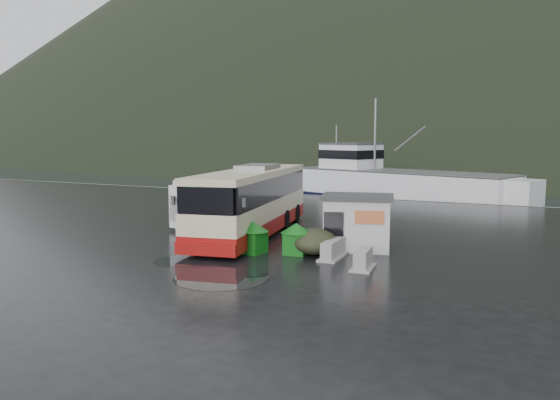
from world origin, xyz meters
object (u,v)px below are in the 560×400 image
at_px(dome_tent, 315,253).
at_px(ticket_kiosk, 357,249).
at_px(jersey_barrier_b, 342,252).
at_px(coach_bus, 252,234).
at_px(waste_bin_right, 296,254).
at_px(waste_bin_left, 253,253).
at_px(fishing_trawler, 399,190).
at_px(white_van, 225,225).
at_px(jersey_barrier_a, 331,259).
at_px(jersey_barrier_c, 363,269).

relative_size(dome_tent, ticket_kiosk, 0.88).
bearing_deg(jersey_barrier_b, dome_tent, -141.78).
height_order(coach_bus, dome_tent, coach_bus).
xyz_separation_m(dome_tent, ticket_kiosk, (1.34, 1.70, 0.00)).
bearing_deg(waste_bin_right, waste_bin_left, -161.16).
xyz_separation_m(dome_tent, fishing_trawler, (-3.50, 29.03, 0.00)).
bearing_deg(ticket_kiosk, waste_bin_left, -158.18).
distance_m(waste_bin_left, waste_bin_right, 1.88).
xyz_separation_m(coach_bus, white_van, (-2.79, 1.78, 0.00)).
distance_m(white_van, waste_bin_right, 8.54).
xyz_separation_m(waste_bin_left, waste_bin_right, (1.78, 0.61, 0.00)).
distance_m(jersey_barrier_a, jersey_barrier_c, 1.95).
distance_m(jersey_barrier_a, fishing_trawler, 30.13).
xyz_separation_m(waste_bin_left, fishing_trawler, (-1.08, 30.13, 0.00)).
bearing_deg(jersey_barrier_a, waste_bin_right, 171.06).
height_order(white_van, ticket_kiosk, white_van).
bearing_deg(jersey_barrier_a, dome_tent, 143.96).
xyz_separation_m(ticket_kiosk, fishing_trawler, (-4.84, 27.33, 0.00)).
bearing_deg(dome_tent, jersey_barrier_c, -32.91).
bearing_deg(jersey_barrier_a, white_van, 147.45).
bearing_deg(fishing_trawler, waste_bin_left, -68.70).
bearing_deg(waste_bin_left, ticket_kiosk, 36.60).
xyz_separation_m(white_van, jersey_barrier_b, (8.41, -3.91, 0.00)).
height_order(dome_tent, fishing_trawler, fishing_trawler).
distance_m(waste_bin_left, jersey_barrier_c, 5.18).
height_order(coach_bus, fishing_trawler, fishing_trawler).
distance_m(waste_bin_left, fishing_trawler, 30.15).
height_order(white_van, waste_bin_right, white_van).
bearing_deg(white_van, waste_bin_right, -27.93).
height_order(waste_bin_left, fishing_trawler, fishing_trawler).
bearing_deg(waste_bin_left, jersey_barrier_c, -7.31).
xyz_separation_m(waste_bin_right, jersey_barrier_b, (1.61, 1.25, 0.00)).
distance_m(white_van, jersey_barrier_b, 9.28).
xyz_separation_m(dome_tent, jersey_barrier_b, (0.96, 0.76, 0.00)).
relative_size(waste_bin_left, ticket_kiosk, 0.44).
bearing_deg(jersey_barrier_c, waste_bin_right, 159.39).
xyz_separation_m(jersey_barrier_b, jersey_barrier_c, (1.76, -2.52, 0.00)).
relative_size(coach_bus, jersey_barrier_b, 8.55).
height_order(coach_bus, jersey_barrier_b, coach_bus).
bearing_deg(ticket_kiosk, coach_bus, 154.06).
xyz_separation_m(jersey_barrier_a, fishing_trawler, (-4.55, 29.79, 0.00)).
distance_m(waste_bin_right, jersey_barrier_b, 2.04).
relative_size(waste_bin_right, jersey_barrier_c, 0.87).
bearing_deg(dome_tent, jersey_barrier_a, -36.04).
bearing_deg(jersey_barrier_b, coach_bus, 159.32).
bearing_deg(jersey_barrier_c, jersey_barrier_b, 124.89).
height_order(white_van, fishing_trawler, fishing_trawler).
bearing_deg(white_van, jersey_barrier_b, -15.67).
bearing_deg(jersey_barrier_a, ticket_kiosk, 83.07).
xyz_separation_m(waste_bin_left, jersey_barrier_c, (5.14, -0.66, 0.00)).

